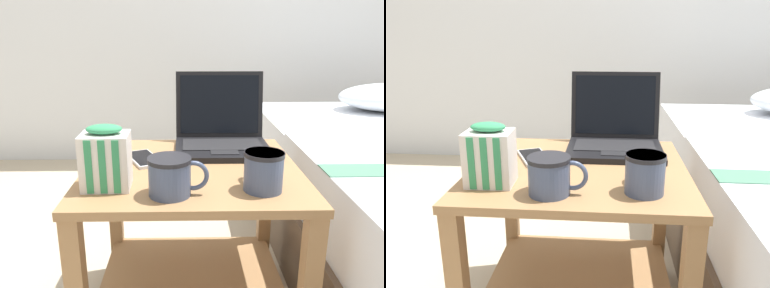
% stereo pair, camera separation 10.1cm
% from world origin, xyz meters
% --- Properties ---
extents(bedside_table, '(0.61, 0.56, 0.52)m').
position_xyz_m(bedside_table, '(0.00, 0.00, 0.34)').
color(bedside_table, '#997047').
rests_on(bedside_table, ground_plane).
extents(laptop, '(0.30, 0.28, 0.24)m').
position_xyz_m(laptop, '(0.10, 0.18, 0.57)').
color(laptop, black).
rests_on(laptop, bedside_table).
extents(mug_front_left, '(0.10, 0.14, 0.10)m').
position_xyz_m(mug_front_left, '(0.17, -0.17, 0.58)').
color(mug_front_left, '#3F4C6B').
rests_on(mug_front_left, bedside_table).
extents(mug_front_right, '(0.14, 0.10, 0.09)m').
position_xyz_m(mug_front_right, '(-0.05, -0.19, 0.57)').
color(mug_front_right, '#3F4C6B').
rests_on(mug_front_right, bedside_table).
extents(snack_bag, '(0.12, 0.09, 0.16)m').
position_xyz_m(snack_bag, '(-0.21, -0.14, 0.60)').
color(snack_bag, silver).
rests_on(snack_bag, bedside_table).
extents(cell_phone, '(0.13, 0.17, 0.01)m').
position_xyz_m(cell_phone, '(-0.14, 0.06, 0.53)').
color(cell_phone, '#B7BABC').
rests_on(cell_phone, bedside_table).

